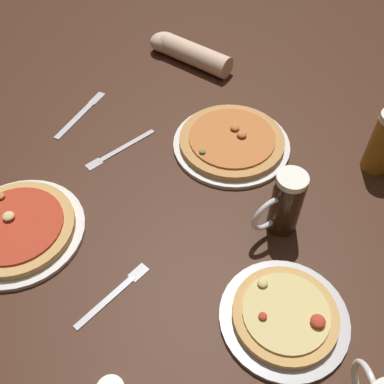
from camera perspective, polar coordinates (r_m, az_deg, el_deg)
The scene contains 9 objects.
ground_plane at distance 1.14m, azimuth 0.00°, elevation -1.13°, with size 2.40×2.40×0.03m, color #3D2114.
pizza_plate_near at distance 0.96m, azimuth 11.73°, elevation -15.20°, with size 0.27×0.27×0.05m.
pizza_plate_far at distance 1.25m, azimuth 5.07°, elevation 6.39°, with size 0.32×0.32×0.05m.
pizza_plate_side at distance 1.13m, azimuth -21.42°, elevation -4.37°, with size 0.31×0.31×0.05m.
beer_mug_amber at distance 1.03m, azimuth 11.70°, elevation -1.49°, with size 0.11×0.11×0.17m.
fork_left at distance 0.99m, azimuth -9.89°, elevation -12.64°, with size 0.12×0.18×0.01m.
knife_right at distance 1.39m, azimuth -14.00°, elevation 9.64°, with size 0.09×0.23×0.01m.
fork_spare at distance 1.26m, azimuth -9.23°, elevation 5.39°, with size 0.16×0.19×0.01m.
diner_arm at distance 1.56m, azimuth -0.74°, elevation 17.49°, with size 0.30×0.19×0.07m.
Camera 1 is at (0.12, -0.71, 0.88)m, focal length 41.85 mm.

